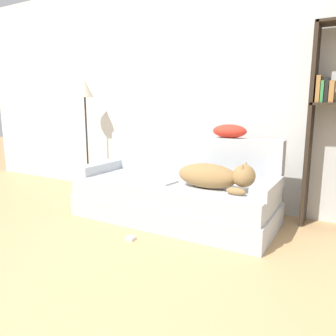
{
  "coord_description": "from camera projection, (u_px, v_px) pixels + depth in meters",
  "views": [
    {
      "loc": [
        1.49,
        -0.94,
        1.16
      ],
      "look_at": [
        -0.08,
        1.78,
        0.56
      ],
      "focal_mm": 35.0,
      "sensor_mm": 36.0,
      "label": 1
    }
  ],
  "objects": [
    {
      "name": "laptop",
      "position": [
        161.0,
        181.0,
        3.25
      ],
      "size": [
        0.31,
        0.25,
        0.02
      ],
      "rotation": [
        0.0,
        0.0,
        -0.14
      ],
      "color": "#B7B7BC",
      "rests_on": "couch"
    },
    {
      "name": "power_adapter",
      "position": [
        131.0,
        238.0,
        2.87
      ],
      "size": [
        0.07,
        0.07,
        0.03
      ],
      "color": "silver",
      "rests_on": "ground_plane"
    },
    {
      "name": "ground_plane",
      "position": [
        14.0,
        326.0,
        1.75
      ],
      "size": [
        20.0,
        20.0,
        0.0
      ],
      "primitive_type": "plane",
      "color": "tan"
    },
    {
      "name": "floor_lamp",
      "position": [
        85.0,
        99.0,
        4.29
      ],
      "size": [
        0.22,
        0.22,
        1.49
      ],
      "color": "#232326",
      "rests_on": "ground_plane"
    },
    {
      "name": "throw_pillow",
      "position": [
        230.0,
        131.0,
        3.29
      ],
      "size": [
        0.35,
        0.2,
        0.14
      ],
      "color": "red",
      "rests_on": "couch_backrest"
    },
    {
      "name": "wall_back",
      "position": [
        211.0,
        88.0,
        3.73
      ],
      "size": [
        7.82,
        0.06,
        2.7
      ],
      "color": "silver",
      "rests_on": "ground_plane"
    },
    {
      "name": "couch_arm_right",
      "position": [
        268.0,
        188.0,
        2.83
      ],
      "size": [
        0.15,
        0.65,
        0.1
      ],
      "color": "#B2B7BC",
      "rests_on": "couch"
    },
    {
      "name": "couch_backrest",
      "position": [
        188.0,
        155.0,
        3.56
      ],
      "size": [
        2.0,
        0.15,
        0.43
      ],
      "color": "#B2B7BC",
      "rests_on": "couch"
    },
    {
      "name": "bookshelf",
      "position": [
        333.0,
        117.0,
        3.0
      ],
      "size": [
        0.43,
        0.26,
        1.89
      ],
      "color": "#2D2319",
      "rests_on": "ground_plane"
    },
    {
      "name": "dog",
      "position": [
        215.0,
        176.0,
        2.97
      ],
      "size": [
        0.73,
        0.26,
        0.27
      ],
      "color": "olive",
      "rests_on": "couch"
    },
    {
      "name": "couch",
      "position": [
        173.0,
        201.0,
        3.35
      ],
      "size": [
        2.04,
        0.84,
        0.41
      ],
      "color": "#B2B7BC",
      "rests_on": "ground_plane"
    },
    {
      "name": "couch_arm_left",
      "position": [
        101.0,
        167.0,
        3.75
      ],
      "size": [
        0.15,
        0.65,
        0.1
      ],
      "color": "#B2B7BC",
      "rests_on": "couch"
    }
  ]
}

